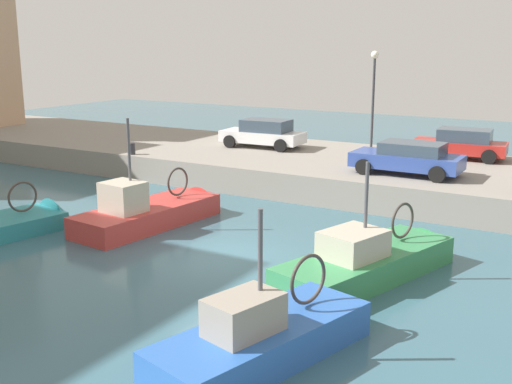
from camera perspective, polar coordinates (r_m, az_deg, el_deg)
water_surface at (r=19.55m, az=-2.92°, el=-5.92°), size 80.00×80.00×0.00m
quay_wall at (r=29.34m, az=9.49°, el=1.69°), size 9.00×56.00×1.20m
fishing_boat_red at (r=23.38m, az=-9.06°, el=-2.51°), size 6.63×2.76×4.85m
fishing_boat_green at (r=18.38m, az=10.49°, el=-7.04°), size 6.99×3.65×4.20m
fishing_boat_blue at (r=13.82m, az=1.53°, el=-13.96°), size 6.14×3.15×4.06m
parked_car_white at (r=32.19m, az=0.69°, el=5.29°), size 2.15×4.26×1.42m
parked_car_blue at (r=26.29m, az=13.49°, el=3.01°), size 2.05×4.36×1.32m
parked_car_red at (r=30.57m, az=17.92°, el=4.17°), size 2.15×4.22×1.37m
mooring_bollard_mid at (r=30.81m, az=-11.04°, el=3.83°), size 0.28×0.28×0.55m
quay_streetlamp at (r=30.28m, az=10.51°, el=9.37°), size 0.36×0.36×4.83m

